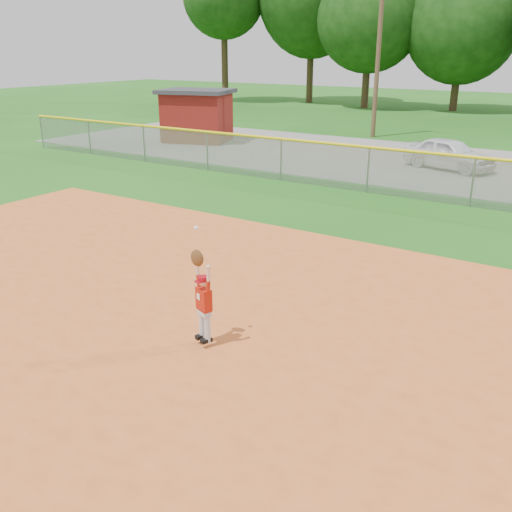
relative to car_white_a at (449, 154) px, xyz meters
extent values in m
plane|color=#1D5914|center=(2.12, -15.26, -0.64)|extent=(120.00, 120.00, 0.00)
cube|color=#C75923|center=(2.12, -18.26, -0.62)|extent=(24.00, 16.00, 0.04)
cube|color=slate|center=(2.12, 0.74, -0.62)|extent=(44.00, 10.00, 0.03)
imported|color=silver|center=(0.00, 0.00, 0.00)|extent=(3.82, 2.38, 1.21)
cube|color=#63130E|center=(-12.76, 0.24, 0.57)|extent=(3.60, 3.09, 2.40)
cube|color=#333338|center=(-12.76, 0.24, 1.86)|extent=(4.08, 3.56, 0.19)
cube|color=gray|center=(2.12, -5.26, 0.11)|extent=(40.00, 0.03, 1.50)
cylinder|color=yellow|center=(2.12, -5.26, 0.86)|extent=(40.00, 0.10, 0.10)
cylinder|color=gray|center=(-17.88, -5.26, 0.11)|extent=(0.06, 0.06, 1.50)
cylinder|color=gray|center=(-14.55, -5.26, 0.11)|extent=(0.06, 0.06, 1.50)
cylinder|color=gray|center=(-11.21, -5.26, 0.11)|extent=(0.06, 0.06, 1.50)
cylinder|color=gray|center=(-7.88, -5.26, 0.11)|extent=(0.06, 0.06, 1.50)
cylinder|color=gray|center=(-4.55, -5.26, 0.11)|extent=(0.06, 0.06, 1.50)
cylinder|color=gray|center=(-1.21, -5.26, 0.11)|extent=(0.06, 0.06, 1.50)
cylinder|color=gray|center=(2.12, -5.26, 0.11)|extent=(0.06, 0.06, 1.50)
cylinder|color=#4C3823|center=(-5.88, 6.74, 3.86)|extent=(0.24, 0.24, 9.00)
cylinder|color=#422D1C|center=(-25.13, 19.75, 2.30)|extent=(0.56, 0.56, 5.87)
cylinder|color=#422D1C|center=(-18.49, 23.14, 2.41)|extent=(0.56, 0.56, 6.10)
cylinder|color=#422D1C|center=(-12.50, 21.27, 1.58)|extent=(0.56, 0.56, 4.43)
ellipsoid|color=#193F0F|center=(-12.50, 21.27, 5.91)|extent=(8.01, 8.01, 7.88)
cylinder|color=#422D1C|center=(-5.95, 22.91, 1.42)|extent=(0.56, 0.56, 4.11)
ellipsoid|color=#193F0F|center=(-5.95, 22.91, 5.43)|extent=(8.19, 8.19, 8.39)
cylinder|color=silver|center=(0.62, -16.44, -0.28)|extent=(0.13, 0.13, 0.46)
cylinder|color=silver|center=(0.77, -16.50, -0.28)|extent=(0.13, 0.13, 0.46)
cube|color=black|center=(0.61, -16.47, -0.48)|extent=(0.15, 0.20, 0.06)
cube|color=black|center=(0.76, -16.53, -0.48)|extent=(0.15, 0.20, 0.06)
cube|color=silver|center=(0.69, -16.47, -0.02)|extent=(0.27, 0.21, 0.09)
cube|color=maroon|center=(0.69, -16.47, 0.03)|extent=(0.28, 0.22, 0.04)
cube|color=#A51A0B|center=(0.69, -16.47, 0.21)|extent=(0.31, 0.24, 0.35)
cube|color=white|center=(0.63, -16.53, 0.25)|extent=(0.08, 0.04, 0.10)
sphere|color=beige|center=(0.69, -16.47, 0.51)|extent=(0.20, 0.20, 0.16)
cylinder|color=maroon|center=(0.69, -16.47, 0.55)|extent=(0.21, 0.21, 0.07)
cube|color=maroon|center=(0.66, -16.55, 0.52)|extent=(0.14, 0.13, 0.01)
cylinder|color=#A51A0B|center=(0.56, -16.42, 0.47)|extent=(0.11, 0.09, 0.19)
cylinder|color=beige|center=(0.54, -16.41, 0.67)|extent=(0.08, 0.08, 0.21)
ellipsoid|color=#4C2D14|center=(0.54, -16.41, 0.84)|extent=(0.26, 0.19, 0.27)
sphere|color=white|center=(0.54, -16.41, 1.33)|extent=(0.09, 0.09, 0.07)
cylinder|color=#A51A0B|center=(0.83, -16.53, 0.47)|extent=(0.11, 0.09, 0.19)
cylinder|color=beige|center=(0.85, -16.53, 0.67)|extent=(0.08, 0.08, 0.21)
sphere|color=beige|center=(0.85, -16.53, 0.80)|extent=(0.10, 0.10, 0.07)
camera|label=1|loc=(5.81, -22.85, 3.90)|focal=40.00mm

